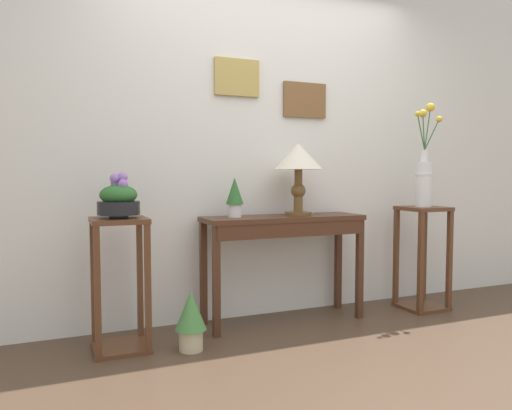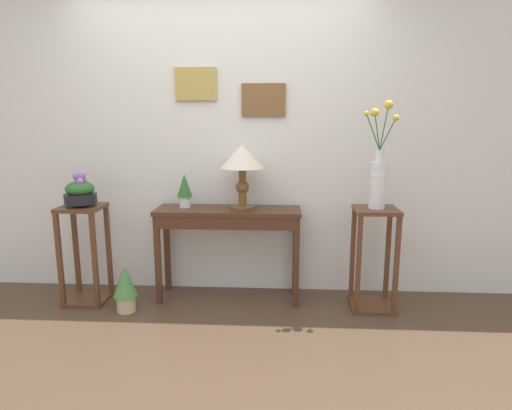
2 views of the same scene
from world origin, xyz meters
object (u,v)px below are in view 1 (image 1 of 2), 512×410
at_px(console_table, 285,233).
at_px(flower_vase_tall_right, 424,174).
at_px(potted_plant_on_console, 235,195).
at_px(pedestal_stand_right, 422,258).
at_px(table_lamp, 298,162).
at_px(potted_plant_floor, 191,318).
at_px(pedestal_stand_left, 120,284).
at_px(planter_bowl_wide_left, 119,200).

relative_size(console_table, flower_vase_tall_right, 1.45).
height_order(console_table, flower_vase_tall_right, flower_vase_tall_right).
height_order(potted_plant_on_console, pedestal_stand_right, potted_plant_on_console).
height_order(table_lamp, potted_plant_on_console, table_lamp).
xyz_separation_m(flower_vase_tall_right, potted_plant_floor, (-1.95, -0.19, -0.87)).
bearing_deg(potted_plant_floor, pedestal_stand_right, 5.63).
bearing_deg(pedestal_stand_left, table_lamp, 5.83).
relative_size(potted_plant_on_console, pedestal_stand_right, 0.34).
xyz_separation_m(pedestal_stand_right, potted_plant_floor, (-1.95, -0.19, -0.20)).
relative_size(table_lamp, planter_bowl_wide_left, 1.90).
xyz_separation_m(console_table, planter_bowl_wide_left, (-1.17, -0.11, 0.27)).
bearing_deg(potted_plant_floor, console_table, 20.79).
distance_m(table_lamp, potted_plant_on_console, 0.54).
height_order(console_table, pedestal_stand_left, pedestal_stand_left).
bearing_deg(planter_bowl_wide_left, console_table, 5.35).
distance_m(pedestal_stand_left, potted_plant_floor, 0.48).
height_order(console_table, planter_bowl_wide_left, planter_bowl_wide_left).
distance_m(pedestal_stand_left, flower_vase_tall_right, 2.44).
bearing_deg(pedestal_stand_right, flower_vase_tall_right, -73.87).
distance_m(console_table, flower_vase_tall_right, 1.25).
bearing_deg(flower_vase_tall_right, table_lamp, 173.06).
bearing_deg(table_lamp, potted_plant_on_console, 175.79).
relative_size(console_table, potted_plant_on_console, 4.25).
bearing_deg(potted_plant_on_console, console_table, -9.01).
relative_size(potted_plant_on_console, flower_vase_tall_right, 0.34).
height_order(potted_plant_on_console, potted_plant_floor, potted_plant_on_console).
xyz_separation_m(potted_plant_on_console, flower_vase_tall_right, (1.54, -0.16, 0.15)).
bearing_deg(table_lamp, flower_vase_tall_right, -6.94).
bearing_deg(table_lamp, pedestal_stand_left, -174.17).
relative_size(potted_plant_on_console, planter_bowl_wide_left, 1.01).
height_order(potted_plant_on_console, flower_vase_tall_right, flower_vase_tall_right).
xyz_separation_m(pedestal_stand_left, potted_plant_floor, (0.39, -0.19, -0.20)).
relative_size(pedestal_stand_left, pedestal_stand_right, 0.99).
height_order(pedestal_stand_left, planter_bowl_wide_left, planter_bowl_wide_left).
height_order(potted_plant_on_console, pedestal_stand_left, potted_plant_on_console).
xyz_separation_m(console_table, pedestal_stand_right, (1.17, -0.10, -0.24)).
bearing_deg(potted_plant_floor, planter_bowl_wide_left, 154.48).
xyz_separation_m(pedestal_stand_left, planter_bowl_wide_left, (0.00, 0.00, 0.52)).
bearing_deg(pedestal_stand_left, potted_plant_on_console, 11.70).
relative_size(console_table, pedestal_stand_left, 1.46).
height_order(pedestal_stand_right, potted_plant_floor, pedestal_stand_right).
xyz_separation_m(planter_bowl_wide_left, pedestal_stand_right, (2.34, 0.01, -0.51)).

